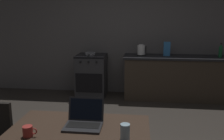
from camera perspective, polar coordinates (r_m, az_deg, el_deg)
The scene contains 11 objects.
back_wall at distance 5.28m, azimuth 5.39°, elevation 8.68°, with size 6.40×0.10×2.63m, color #5A5655.
kitchen_counter at distance 5.12m, azimuth 14.96°, elevation -1.70°, with size 2.16×0.64×0.88m.
stove_oven at distance 5.16m, azimuth -4.77°, elevation -1.25°, with size 0.60×0.62×0.88m.
dining_table at distance 2.14m, azimuth -7.90°, elevation -15.75°, with size 1.19×0.79×0.72m.
laptop at distance 2.17m, azimuth -6.56°, elevation -11.70°, with size 0.32×0.28×0.22m.
electric_kettle at distance 4.96m, azimuth 6.86°, elevation 4.60°, with size 0.18×0.16×0.23m.
bottle at distance 5.15m, azimuth 24.07°, elevation 4.17°, with size 0.07×0.07×0.28m.
frying_pan at distance 5.04m, azimuth -5.16°, elevation 3.82°, with size 0.22×0.39×0.05m.
coffee_mug at distance 2.09m, azimuth -19.05°, elevation -13.40°, with size 0.12×0.08×0.09m.
drinking_glass at distance 1.93m, azimuth 3.07°, elevation -14.28°, with size 0.07×0.07×0.13m.
cereal_box at distance 5.01m, azimuth 12.71°, elevation 4.85°, with size 0.13×0.05×0.28m.
Camera 1 is at (0.40, -2.75, 1.65)m, focal length 39.08 mm.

